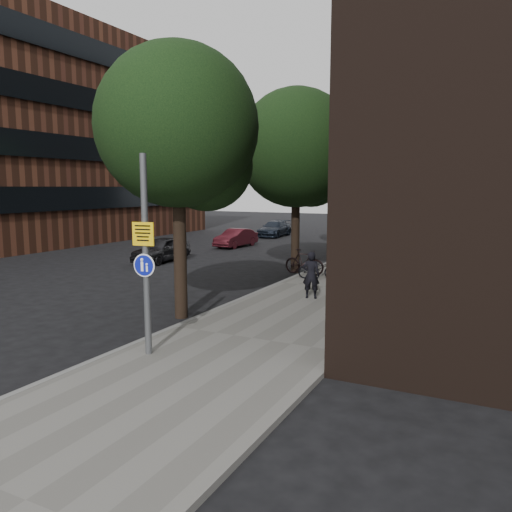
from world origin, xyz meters
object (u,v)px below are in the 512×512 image
Objects in this scene: signpost at (146,255)px; pedestrian at (311,275)px; parked_bike_facade_near at (370,292)px; parked_car_near at (161,249)px.

pedestrian is (1.23, 6.64, -1.38)m from signpost.
pedestrian is at bearing 70.76° from signpost.
signpost is at bearing 141.56° from parked_bike_facade_near.
pedestrian is at bearing 67.40° from parked_bike_facade_near.
parked_car_near is (-11.74, 5.39, 0.01)m from parked_bike_facade_near.
signpost is 2.78× the size of pedestrian.
parked_car_near is (-8.50, 11.61, -1.64)m from signpost.
parked_car_near reaches higher than parked_bike_facade_near.
parked_car_near is (-9.73, 4.97, -0.27)m from pedestrian.
pedestrian is 0.42× the size of parked_car_near.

